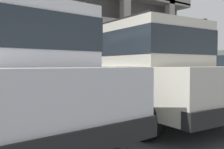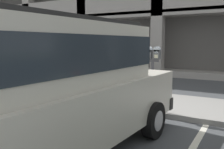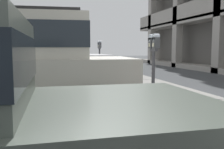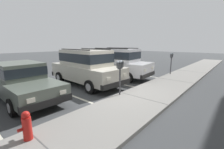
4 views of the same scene
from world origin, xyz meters
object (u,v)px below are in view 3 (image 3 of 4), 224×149
(red_sedan, at_px, (30,56))
(parking_meter_far, at_px, (99,50))
(parking_meter_near, at_px, (154,53))
(silver_suv, at_px, (13,60))

(red_sedan, distance_m, parking_meter_far, 4.02)
(parking_meter_far, bearing_deg, parking_meter_near, -0.46)
(silver_suv, xyz_separation_m, parking_meter_far, (-5.60, 2.83, 0.17))
(parking_meter_near, bearing_deg, parking_meter_far, 179.54)
(red_sedan, bearing_deg, parking_meter_near, 36.39)
(silver_suv, height_order, parking_meter_far, silver_suv)
(parking_meter_near, xyz_separation_m, parking_meter_far, (-6.04, 0.05, 0.03))
(red_sedan, height_order, parking_meter_near, red_sedan)
(red_sedan, xyz_separation_m, parking_meter_near, (3.07, 2.66, 0.15))
(silver_suv, relative_size, red_sedan, 0.99)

